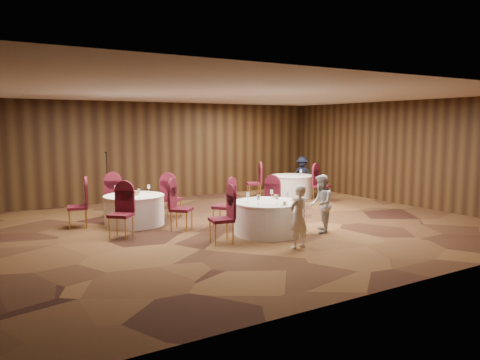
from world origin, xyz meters
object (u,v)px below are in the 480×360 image
table_left (134,210)px  mic_stand (108,192)px  table_main (268,218)px  table_right (292,186)px  man_c (302,174)px  woman_b (321,204)px  woman_a (299,217)px

table_left → mic_stand: size_ratio=0.88×
table_main → table_left: same height
mic_stand → table_right: bearing=-9.3°
mic_stand → man_c: bearing=-2.1°
table_right → mic_stand: size_ratio=0.87×
table_right → man_c: man_c is taller
man_c → woman_b: bearing=-78.0°
woman_a → woman_b: size_ratio=0.96×
mic_stand → woman_a: size_ratio=1.32×
table_main → table_right: (3.85, 4.08, 0.00)m
table_left → mic_stand: mic_stand is taller
table_left → table_right: bearing=14.3°
table_main → table_left: (-2.25, 2.53, 0.00)m
woman_b → man_c: bearing=-175.0°
man_c → table_main: bearing=-88.2°
woman_a → table_left: bearing=-69.3°
mic_stand → table_main: bearing=-66.6°
table_left → man_c: man_c is taller
table_main → woman_b: 1.27m
woman_a → man_c: 7.96m
table_right → mic_stand: (-6.05, 0.99, 0.12)m
table_main → man_c: man_c is taller
mic_stand → woman_b: bearing=-59.3°
woman_a → mic_stand: bearing=-80.1°
table_left → table_right: 6.30m
woman_b → table_right: bearing=-170.4°
man_c → table_right: bearing=-97.5°
table_left → woman_a: bearing=-61.7°
mic_stand → man_c: (7.09, -0.26, 0.15)m
mic_stand → woman_a: mic_stand is taller
table_left → man_c: (7.15, 2.29, 0.28)m
table_right → woman_b: bearing=-120.7°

